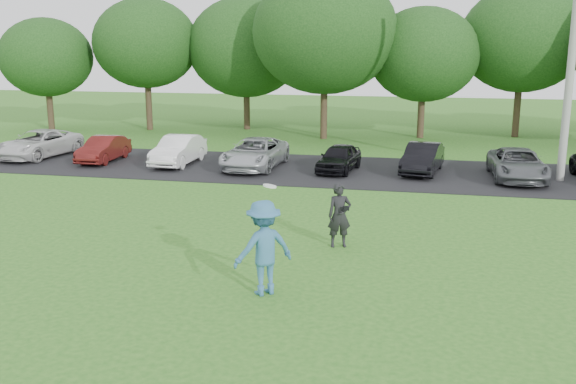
# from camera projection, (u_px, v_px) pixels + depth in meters

# --- Properties ---
(ground) EXTENTS (100.00, 100.00, 0.00)m
(ground) POSITION_uv_depth(u_px,v_px,m) (252.00, 292.00, 13.02)
(ground) COLOR #29651C
(ground) RESTS_ON ground
(parking_lot) EXTENTS (32.00, 6.50, 0.03)m
(parking_lot) POSITION_uv_depth(u_px,v_px,m) (339.00, 170.00, 25.39)
(parking_lot) COLOR black
(parking_lot) RESTS_ON ground
(utility_pole) EXTENTS (0.28, 0.28, 9.87)m
(utility_pole) POSITION_uv_depth(u_px,v_px,m) (573.00, 43.00, 22.39)
(utility_pole) COLOR #9D9E99
(utility_pole) RESTS_ON ground
(frisbee_player) EXTENTS (1.42, 1.34, 2.27)m
(frisbee_player) POSITION_uv_depth(u_px,v_px,m) (264.00, 248.00, 12.76)
(frisbee_player) COLOR teal
(frisbee_player) RESTS_ON ground
(camera_bystander) EXTENTS (0.68, 0.55, 1.60)m
(camera_bystander) POSITION_uv_depth(u_px,v_px,m) (339.00, 215.00, 15.78)
(camera_bystander) COLOR black
(camera_bystander) RESTS_ON ground
(parked_cars) EXTENTS (28.59, 4.78, 1.18)m
(parked_cars) POSITION_uv_depth(u_px,v_px,m) (321.00, 156.00, 25.30)
(parked_cars) COLOR silver
(parked_cars) RESTS_ON parking_lot
(tree_row) EXTENTS (42.39, 9.85, 8.64)m
(tree_row) POSITION_uv_depth(u_px,v_px,m) (395.00, 44.00, 33.26)
(tree_row) COLOR #38281C
(tree_row) RESTS_ON ground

